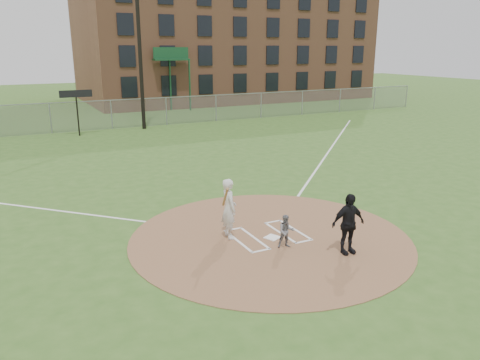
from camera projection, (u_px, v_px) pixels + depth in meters
name	position (u px, v px, depth m)	size (l,w,h in m)	color
ground	(270.00, 238.00, 14.09)	(140.00, 140.00, 0.00)	#355C1F
dirt_circle	(270.00, 237.00, 14.08)	(8.40, 8.40, 0.02)	#8F6343
home_plate	(272.00, 237.00, 14.01)	(0.40, 0.40, 0.03)	white
foul_line_first	(329.00, 152.00, 25.71)	(0.10, 24.00, 0.01)	white
catcher	(286.00, 231.00, 13.23)	(0.47, 0.37, 0.97)	slate
umpire	(348.00, 224.00, 12.77)	(1.01, 0.42, 1.72)	black
batters_boxes	(267.00, 235.00, 14.21)	(2.08, 1.88, 0.01)	white
batter_at_plate	(229.00, 208.00, 13.82)	(0.64, 1.05, 1.82)	silver
outfield_fence	(112.00, 114.00, 32.70)	(56.08, 0.08, 2.03)	slate
brick_warehouse	(223.00, 29.00, 51.57)	(30.00, 17.17, 15.00)	#9B5F43
light_pole	(139.00, 31.00, 31.18)	(1.20, 0.30, 12.22)	black
scoreboard_sign	(76.00, 99.00, 29.70)	(2.00, 0.10, 2.93)	black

